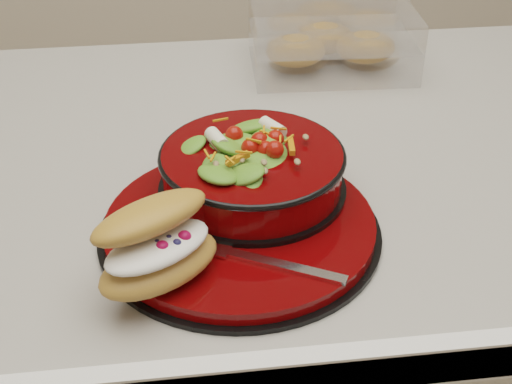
{
  "coord_description": "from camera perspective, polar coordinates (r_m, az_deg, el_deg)",
  "views": [
    {
      "loc": [
        -0.33,
        -0.79,
        1.37
      ],
      "look_at": [
        -0.26,
        -0.16,
        0.94
      ],
      "focal_mm": 50.0,
      "sensor_mm": 36.0,
      "label": 1
    }
  ],
  "objects": [
    {
      "name": "fork",
      "position": [
        0.7,
        0.5,
        -5.49
      ],
      "size": [
        0.15,
        0.09,
        0.0
      ],
      "rotation": [
        0.0,
        0.0,
        1.09
      ],
      "color": "silver",
      "rests_on": "dinner_plate"
    },
    {
      "name": "dinner_plate",
      "position": [
        0.77,
        -1.23,
        -2.8
      ],
      "size": [
        0.3,
        0.3,
        0.02
      ],
      "rotation": [
        0.0,
        0.0,
        0.35
      ],
      "color": "black",
      "rests_on": "island_counter"
    },
    {
      "name": "croissant",
      "position": [
        0.67,
        -7.86,
        -4.17
      ],
      "size": [
        0.14,
        0.14,
        0.08
      ],
      "rotation": [
        0.0,
        0.0,
        0.58
      ],
      "color": "#C8883D",
      "rests_on": "dinner_plate"
    },
    {
      "name": "island_counter",
      "position": [
        1.25,
        11.11,
        -13.65
      ],
      "size": [
        1.24,
        0.74,
        0.9
      ],
      "color": "white",
      "rests_on": "ground"
    },
    {
      "name": "salad_bowl",
      "position": [
        0.79,
        -0.31,
        2.21
      ],
      "size": [
        0.21,
        0.21,
        0.09
      ],
      "rotation": [
        0.0,
        0.0,
        0.16
      ],
      "color": "black",
      "rests_on": "dinner_plate"
    },
    {
      "name": "pastry_box",
      "position": [
        1.14,
        6.01,
        12.07
      ],
      "size": [
        0.25,
        0.19,
        0.09
      ],
      "rotation": [
        0.0,
        0.0,
        -0.04
      ],
      "color": "white",
      "rests_on": "island_counter"
    }
  ]
}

